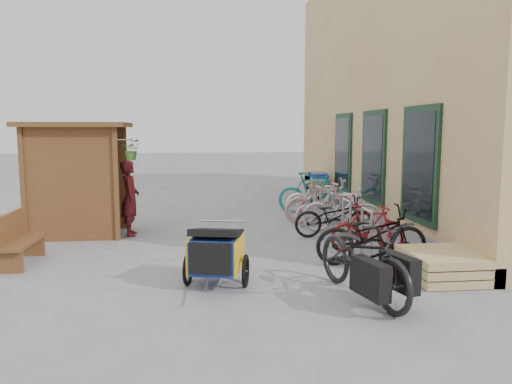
{
  "coord_description": "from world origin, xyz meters",
  "views": [
    {
      "loc": [
        -0.64,
        -8.4,
        2.26
      ],
      "look_at": [
        0.5,
        1.5,
        1.0
      ],
      "focal_mm": 35.0,
      "sensor_mm": 36.0,
      "label": 1
    }
  ],
  "objects": [
    {
      "name": "bike_2",
      "position": [
        2.17,
        1.64,
        0.44
      ],
      "size": [
        1.7,
        0.66,
        0.88
      ],
      "primitive_type": "imported",
      "rotation": [
        0.0,
        0.0,
        1.52
      ],
      "color": "black",
      "rests_on": "ground"
    },
    {
      "name": "bike_5",
      "position": [
        2.24,
        3.14,
        0.52
      ],
      "size": [
        1.73,
        0.54,
        1.03
      ],
      "primitive_type": "imported",
      "rotation": [
        0.0,
        0.0,
        1.6
      ],
      "color": "#D98C8C",
      "rests_on": "ground"
    },
    {
      "name": "kiosk",
      "position": [
        -3.28,
        2.47,
        1.55
      ],
      "size": [
        2.49,
        1.65,
        2.4
      ],
      "color": "brown",
      "rests_on": "ground"
    },
    {
      "name": "bike_rack",
      "position": [
        2.3,
        2.4,
        0.52
      ],
      "size": [
        0.05,
        5.35,
        0.86
      ],
      "color": "#A5A8AD",
      "rests_on": "ground"
    },
    {
      "name": "person_kiosk",
      "position": [
        -2.1,
        2.32,
        0.8
      ],
      "size": [
        0.44,
        0.62,
        1.6
      ],
      "primitive_type": "imported",
      "rotation": [
        0.0,
        0.0,
        1.67
      ],
      "color": "maroon",
      "rests_on": "ground"
    },
    {
      "name": "bike_7",
      "position": [
        2.38,
        4.53,
        0.56
      ],
      "size": [
        1.93,
        1.12,
        1.12
      ],
      "primitive_type": "imported",
      "rotation": [
        0.0,
        0.0,
        1.23
      ],
      "color": "#1D7576",
      "rests_on": "ground"
    },
    {
      "name": "child_trailer",
      "position": [
        -0.41,
        -1.33,
        0.5
      ],
      "size": [
        0.99,
        1.58,
        0.91
      ],
      "rotation": [
        0.0,
        0.0,
        -0.23
      ],
      "color": "navy",
      "rests_on": "ground"
    },
    {
      "name": "ground",
      "position": [
        0.0,
        0.0,
        0.0
      ],
      "size": [
        80.0,
        80.0,
        0.0
      ],
      "primitive_type": "plane",
      "color": "gray"
    },
    {
      "name": "bike_4",
      "position": [
        2.29,
        2.93,
        0.4
      ],
      "size": [
        1.61,
        0.89,
        0.8
      ],
      "primitive_type": "imported",
      "rotation": [
        0.0,
        0.0,
        1.81
      ],
      "color": "#B4B3B8",
      "rests_on": "ground"
    },
    {
      "name": "cargo_bike",
      "position": [
        1.53,
        -2.13,
        0.55
      ],
      "size": [
        1.24,
        2.24,
        1.12
      ],
      "rotation": [
        0.0,
        0.0,
        0.25
      ],
      "color": "black",
      "rests_on": "ground"
    },
    {
      "name": "bike_1",
      "position": [
        2.45,
        0.34,
        0.44
      ],
      "size": [
        1.49,
        0.51,
        0.88
      ],
      "primitive_type": "imported",
      "rotation": [
        0.0,
        0.0,
        1.64
      ],
      "color": "maroon",
      "rests_on": "ground"
    },
    {
      "name": "bike_0",
      "position": [
        2.22,
        -0.49,
        0.5
      ],
      "size": [
        1.9,
        0.69,
        0.99
      ],
      "primitive_type": "imported",
      "rotation": [
        0.0,
        0.0,
        1.55
      ],
      "color": "black",
      "rests_on": "ground"
    },
    {
      "name": "pallet_stack",
      "position": [
        3.0,
        -1.4,
        0.21
      ],
      "size": [
        1.0,
        1.2,
        0.4
      ],
      "color": "tan",
      "rests_on": "ground"
    },
    {
      "name": "building",
      "position": [
        6.49,
        4.5,
        3.49
      ],
      "size": [
        6.07,
        13.0,
        7.0
      ],
      "color": "tan",
      "rests_on": "ground"
    },
    {
      "name": "bike_3",
      "position": [
        2.45,
        2.07,
        0.52
      ],
      "size": [
        1.8,
        0.93,
        1.04
      ],
      "primitive_type": "imported",
      "rotation": [
        0.0,
        0.0,
        1.3
      ],
      "color": "#B4B3B8",
      "rests_on": "ground"
    },
    {
      "name": "bike_6",
      "position": [
        2.49,
        3.95,
        0.5
      ],
      "size": [
        1.96,
        0.84,
        1.0
      ],
      "primitive_type": "imported",
      "rotation": [
        0.0,
        0.0,
        1.48
      ],
      "color": "silver",
      "rests_on": "ground"
    },
    {
      "name": "bench",
      "position": [
        -3.67,
        0.18,
        0.45
      ],
      "size": [
        0.42,
        1.38,
        0.87
      ],
      "rotation": [
        0.0,
        0.0,
        -0.01
      ],
      "color": "brown",
      "rests_on": "ground"
    },
    {
      "name": "shopping_carts",
      "position": [
        3.0,
        6.9,
        0.55
      ],
      "size": [
        0.53,
        1.45,
        0.94
      ],
      "color": "silver",
      "rests_on": "ground"
    }
  ]
}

